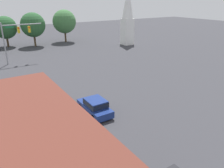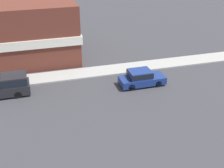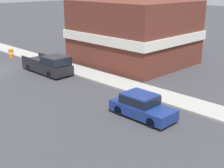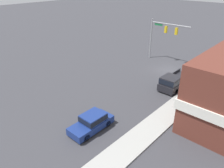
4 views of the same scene
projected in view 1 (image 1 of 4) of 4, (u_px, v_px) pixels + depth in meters
The scene contains 6 objects.
far_signal_assembly at pixel (16, 34), 36.58m from camera, with size 6.50×0.49×6.96m.
car_lead at pixel (95, 106), 21.14m from camera, with size 1.82×4.33×1.54m.
church_steeple at pixel (128, 14), 51.10m from camera, with size 2.69×2.69×13.64m.
backdrop_tree_left_mid at pixel (5, 28), 49.58m from camera, with size 5.10×5.10×6.93m.
backdrop_tree_center at pixel (33, 25), 49.94m from camera, with size 5.53×5.53×7.68m.
backdrop_tree_right_mid at pixel (64, 22), 55.03m from camera, with size 5.83×5.83×8.05m.
Camera 1 is at (-10.52, 0.52, 10.50)m, focal length 35.00 mm.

